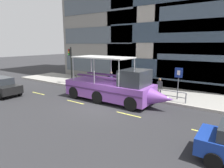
# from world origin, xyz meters

# --- Properties ---
(ground_plane) EXTENTS (120.00, 120.00, 0.00)m
(ground_plane) POSITION_xyz_m (0.00, 0.00, 0.00)
(ground_plane) COLOR #2B2B2D
(sidewalk) EXTENTS (32.00, 4.80, 0.18)m
(sidewalk) POSITION_xyz_m (0.00, 5.60, 0.09)
(sidewalk) COLOR #99968E
(sidewalk) RESTS_ON ground_plane
(curb_edge) EXTENTS (32.00, 0.18, 0.18)m
(curb_edge) POSITION_xyz_m (0.00, 3.11, 0.09)
(curb_edge) COLOR #B2ADA3
(curb_edge) RESTS_ON ground_plane
(lane_centreline) EXTENTS (25.80, 0.12, 0.01)m
(lane_centreline) POSITION_xyz_m (-0.00, -0.55, 0.00)
(lane_centreline) COLOR #DBD64C
(lane_centreline) RESTS_ON ground_plane
(curb_guardrail) EXTENTS (11.83, 0.09, 0.81)m
(curb_guardrail) POSITION_xyz_m (-0.91, 3.45, 0.73)
(curb_guardrail) COLOR gray
(curb_guardrail) RESTS_ON sidewalk
(traffic_light_pole) EXTENTS (0.24, 0.46, 3.98)m
(traffic_light_pole) POSITION_xyz_m (-7.37, 3.85, 2.60)
(traffic_light_pole) COLOR black
(traffic_light_pole) RESTS_ON sidewalk
(parking_sign) EXTENTS (0.60, 0.12, 2.51)m
(parking_sign) POSITION_xyz_m (4.12, 4.18, 1.89)
(parking_sign) COLOR #4C4F54
(parking_sign) RESTS_ON sidewalk
(leaned_bicycle) EXTENTS (1.74, 0.46, 0.96)m
(leaned_bicycle) POSITION_xyz_m (-6.44, 3.76, 0.56)
(leaned_bicycle) COLOR black
(leaned_bicycle) RESTS_ON sidewalk
(duck_tour_boat) EXTENTS (9.02, 2.64, 3.49)m
(duck_tour_boat) POSITION_xyz_m (-0.01, 1.38, 1.13)
(duck_tour_boat) COLOR purple
(duck_tour_boat) RESTS_ON ground_plane
(pedestrian_near_bow) EXTENTS (0.42, 0.28, 1.56)m
(pedestrian_near_bow) POSITION_xyz_m (2.66, 4.09, 1.12)
(pedestrian_near_bow) COLOR #47423D
(pedestrian_near_bow) RESTS_ON sidewalk
(pedestrian_mid_left) EXTENTS (0.30, 0.37, 1.51)m
(pedestrian_mid_left) POSITION_xyz_m (0.25, 5.01, 1.09)
(pedestrian_mid_left) COLOR black
(pedestrian_mid_left) RESTS_ON sidewalk
(pedestrian_mid_right) EXTENTS (0.23, 0.49, 1.71)m
(pedestrian_mid_right) POSITION_xyz_m (-2.23, 4.14, 1.21)
(pedestrian_mid_right) COLOR #1E2338
(pedestrian_mid_right) RESTS_ON sidewalk
(background_car_west) EXTENTS (3.91, 1.92, 1.58)m
(background_car_west) POSITION_xyz_m (-9.33, -2.76, 0.82)
(background_car_west) COLOR black
(background_car_west) RESTS_ON ground_plane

